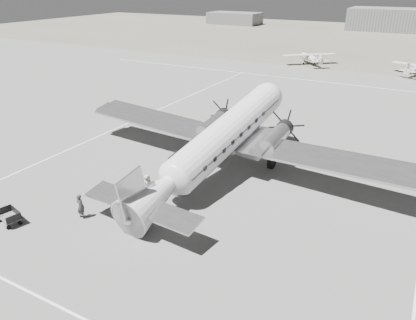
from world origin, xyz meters
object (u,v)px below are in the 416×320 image
at_px(baggage_cart_near, 126,201).
at_px(ground_crew, 81,206).
at_px(ramp_agent, 138,190).
at_px(passenger, 148,185).
at_px(dc3_airliner, 220,142).
at_px(shed_secondary, 235,18).
at_px(baggage_cart_far, 9,217).
at_px(light_plane_left, 311,59).

height_order(baggage_cart_near, ground_crew, ground_crew).
distance_m(ramp_agent, passenger, 1.02).
distance_m(dc3_airliner, baggage_cart_near, 8.67).
distance_m(shed_secondary, dc3_airliner, 123.85).
relative_size(dc3_airliner, ramp_agent, 19.38).
distance_m(baggage_cart_far, passenger, 9.36).
height_order(light_plane_left, passenger, light_plane_left).
bearing_deg(baggage_cart_far, baggage_cart_near, 59.38).
xyz_separation_m(baggage_cart_far, passenger, (5.52, 7.55, 0.33)).
height_order(dc3_airliner, ground_crew, dc3_airliner).
xyz_separation_m(baggage_cart_near, ground_crew, (-1.73, -2.53, 0.41)).
xyz_separation_m(shed_secondary, ground_crew, (46.84, -122.45, -1.12)).
height_order(light_plane_left, baggage_cart_near, light_plane_left).
distance_m(ground_crew, ramp_agent, 4.19).
xyz_separation_m(dc3_airliner, baggage_cart_near, (-3.47, -7.54, -2.50)).
bearing_deg(shed_secondary, baggage_cart_far, -70.95).
distance_m(light_plane_left, ramp_agent, 56.62).
bearing_deg(shed_secondary, light_plane_left, -53.97).
relative_size(shed_secondary, baggage_cart_near, 10.71).
height_order(shed_secondary, ramp_agent, shed_secondary).
distance_m(dc3_airliner, passenger, 6.60).
relative_size(light_plane_left, ramp_agent, 6.38).
xyz_separation_m(baggage_cart_far, ramp_agent, (5.44, 6.54, 0.34)).
height_order(dc3_airliner, baggage_cart_far, dc3_airliner).
xyz_separation_m(light_plane_left, baggage_cart_near, (3.35, -57.75, -0.59)).
distance_m(baggage_cart_near, ground_crew, 3.09).
xyz_separation_m(shed_secondary, ramp_agent, (48.67, -118.69, -1.19)).
relative_size(baggage_cart_far, ramp_agent, 1.03).
xyz_separation_m(light_plane_left, baggage_cart_far, (-1.99, -63.05, -0.60)).
distance_m(baggage_cart_near, ramp_agent, 1.28).
relative_size(dc3_airliner, baggage_cart_far, 18.76).
bearing_deg(dc3_airliner, light_plane_left, 102.47).
bearing_deg(baggage_cart_near, dc3_airliner, 55.11).
relative_size(shed_secondary, baggage_cart_far, 10.80).
relative_size(baggage_cart_near, ramp_agent, 1.04).
xyz_separation_m(dc3_airliner, ramp_agent, (-3.36, -6.31, -2.17)).
bearing_deg(baggage_cart_far, ground_crew, 52.09).
height_order(light_plane_left, ground_crew, light_plane_left).
bearing_deg(passenger, light_plane_left, 20.86).
height_order(shed_secondary, passenger, shed_secondary).
bearing_deg(dc3_airliner, baggage_cart_near, -109.93).
height_order(ground_crew, ramp_agent, ground_crew).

